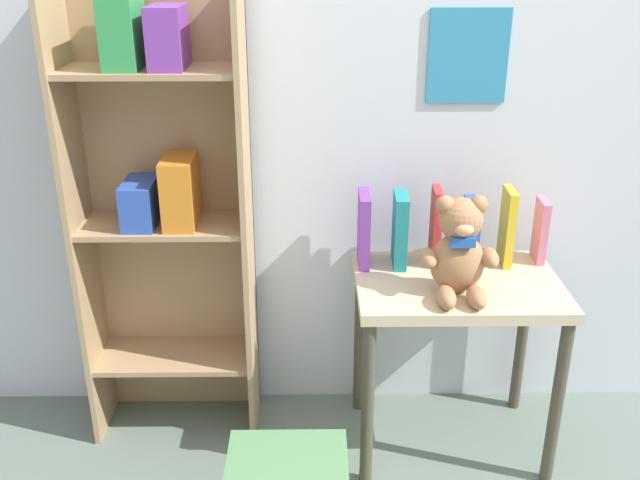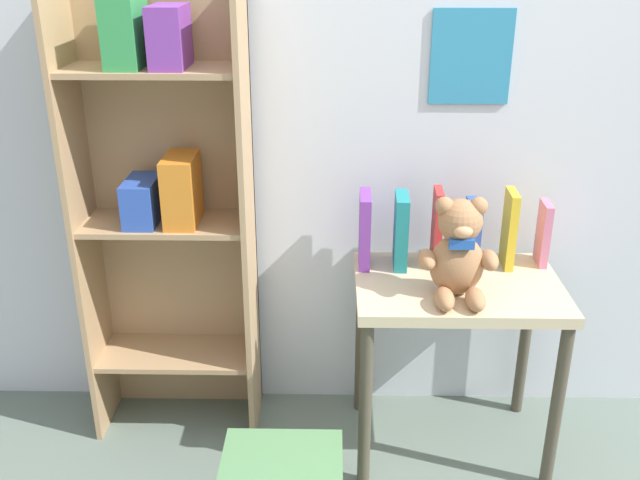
% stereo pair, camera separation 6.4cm
% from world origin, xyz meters
% --- Properties ---
extents(wall_back, '(4.80, 0.07, 2.50)m').
position_xyz_m(wall_back, '(0.00, 1.42, 1.25)').
color(wall_back, silver).
rests_on(wall_back, ground_plane).
extents(bookshelf_side, '(0.55, 0.26, 1.53)m').
position_xyz_m(bookshelf_side, '(-0.82, 1.27, 0.86)').
color(bookshelf_side, tan).
rests_on(bookshelf_side, ground_plane).
extents(display_table, '(0.64, 0.45, 0.62)m').
position_xyz_m(display_table, '(0.12, 1.12, 0.52)').
color(display_table, beige).
rests_on(display_table, ground_plane).
extents(teddy_bear, '(0.24, 0.22, 0.31)m').
position_xyz_m(teddy_bear, '(0.09, 1.03, 0.76)').
color(teddy_bear, '#A8754C').
rests_on(teddy_bear, display_table).
extents(book_standing_purple, '(0.04, 0.15, 0.24)m').
position_xyz_m(book_standing_purple, '(-0.18, 1.25, 0.74)').
color(book_standing_purple, purple).
rests_on(book_standing_purple, display_table).
extents(book_standing_teal, '(0.05, 0.14, 0.24)m').
position_xyz_m(book_standing_teal, '(-0.06, 1.24, 0.74)').
color(book_standing_teal, teal).
rests_on(book_standing_teal, display_table).
extents(book_standing_red, '(0.03, 0.11, 0.26)m').
position_xyz_m(book_standing_red, '(0.06, 1.25, 0.75)').
color(book_standing_red, red).
rests_on(book_standing_red, display_table).
extents(book_standing_blue, '(0.04, 0.13, 0.22)m').
position_xyz_m(book_standing_blue, '(0.18, 1.26, 0.73)').
color(book_standing_blue, '#2D51B7').
rests_on(book_standing_blue, display_table).
extents(book_standing_yellow, '(0.03, 0.12, 0.26)m').
position_xyz_m(book_standing_yellow, '(0.29, 1.25, 0.75)').
color(book_standing_yellow, gold).
rests_on(book_standing_yellow, display_table).
extents(book_standing_pink, '(0.03, 0.10, 0.21)m').
position_xyz_m(book_standing_pink, '(0.41, 1.27, 0.73)').
color(book_standing_pink, '#D17093').
rests_on(book_standing_pink, display_table).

